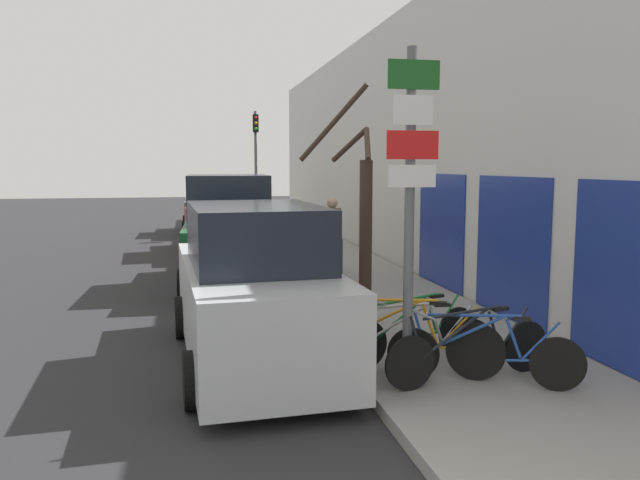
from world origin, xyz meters
TOP-DOWN VIEW (x-y plane):
  - ground_plane at (0.00, 11.20)m, footprint 80.00×80.00m
  - sidewalk_curb at (2.60, 14.00)m, footprint 3.20×32.00m
  - building_facade at (4.35, 13.92)m, footprint 0.23×32.00m
  - signpost at (1.46, 4.01)m, footprint 0.59×0.13m
  - bicycle_0 at (2.35, 3.91)m, footprint 2.03×1.03m
  - bicycle_1 at (2.26, 4.07)m, footprint 2.26×0.60m
  - bicycle_2 at (1.52, 4.48)m, footprint 2.25×1.15m
  - bicycle_3 at (1.75, 4.64)m, footprint 2.11×0.44m
  - bicycle_4 at (1.87, 4.92)m, footprint 2.03×0.72m
  - parked_car_0 at (-0.11, 5.72)m, footprint 2.21×4.85m
  - parked_car_1 at (-0.11, 11.30)m, footprint 2.23×4.73m
  - parked_car_2 at (-0.06, 16.67)m, footprint 2.24×4.74m
  - parked_car_3 at (-0.18, 22.51)m, footprint 2.11×4.42m
  - pedestrian_near at (2.20, 11.06)m, footprint 0.46×0.40m
  - street_tree at (1.65, 6.61)m, footprint 1.06×1.46m
  - traffic_light at (1.50, 20.56)m, footprint 0.20×0.30m

SIDE VIEW (x-z plane):
  - ground_plane at x=0.00m, z-range 0.00..0.00m
  - sidewalk_curb at x=2.60m, z-range 0.00..0.15m
  - bicycle_3 at x=1.75m, z-range 0.09..0.94m
  - bicycle_0 at x=2.35m, z-range 0.09..0.95m
  - bicycle_4 at x=1.87m, z-range 0.09..0.96m
  - bicycle_1 at x=2.26m, z-range 0.09..0.97m
  - bicycle_2 at x=1.52m, z-range 0.08..1.04m
  - parked_car_3 at x=-0.18m, z-range -0.09..2.03m
  - parked_car_0 at x=-0.11m, z-range -0.09..2.08m
  - parked_car_2 at x=-0.06m, z-range -0.12..2.14m
  - parked_car_1 at x=-0.11m, z-range -0.13..2.35m
  - pedestrian_near at x=2.20m, z-range 0.29..2.10m
  - street_tree at x=1.65m, z-range -0.14..3.62m
  - signpost at x=1.46m, z-range 0.38..4.19m
  - traffic_light at x=1.50m, z-range 0.78..5.28m
  - building_facade at x=4.35m, z-range -0.02..6.48m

